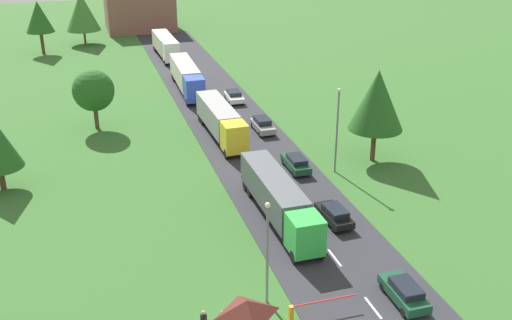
# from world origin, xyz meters

# --- Properties ---
(road) EXTENTS (10.00, 140.00, 0.06)m
(road) POSITION_xyz_m (0.00, 24.50, 0.03)
(road) COLOR #2B2B30
(road) RESTS_ON ground
(lane_marking_centre) EXTENTS (0.16, 121.71, 0.01)m
(lane_marking_centre) POSITION_xyz_m (0.00, 20.69, 0.07)
(lane_marking_centre) COLOR white
(lane_marking_centre) RESTS_ON road
(truck_lead) EXTENTS (2.61, 14.26, 3.43)m
(truck_lead) POSITION_xyz_m (-2.16, 16.95, 2.07)
(truck_lead) COLOR green
(truck_lead) RESTS_ON road
(truck_second) EXTENTS (2.78, 13.33, 3.52)m
(truck_second) POSITION_xyz_m (-2.23, 36.77, 2.11)
(truck_second) COLOR yellow
(truck_second) RESTS_ON road
(truck_third) EXTENTS (2.82, 14.61, 3.61)m
(truck_third) POSITION_xyz_m (-2.54, 55.21, 2.16)
(truck_third) COLOR blue
(truck_third) RESTS_ON road
(truck_fourth) EXTENTS (2.72, 12.20, 3.55)m
(truck_fourth) POSITION_xyz_m (-2.31, 74.80, 2.11)
(truck_fourth) COLOR white
(truck_fourth) RESTS_ON road
(car_lead) EXTENTS (1.78, 4.34, 1.49)m
(car_lead) POSITION_xyz_m (2.25, 3.79, 0.84)
(car_lead) COLOR #19472D
(car_lead) RESTS_ON road
(car_second) EXTENTS (1.93, 4.41, 1.43)m
(car_second) POSITION_xyz_m (2.13, 15.16, 0.81)
(car_second) COLOR black
(car_second) RESTS_ON road
(car_third) EXTENTS (1.78, 4.50, 1.48)m
(car_third) POSITION_xyz_m (2.72, 25.95, 0.84)
(car_third) COLOR #19472D
(car_third) RESTS_ON road
(car_fourth) EXTENTS (1.84, 4.42, 1.57)m
(car_fourth) POSITION_xyz_m (2.75, 37.10, 0.87)
(car_fourth) COLOR gray
(car_fourth) RESTS_ON road
(car_fifth) EXTENTS (2.03, 4.14, 1.41)m
(car_fifth) POSITION_xyz_m (2.44, 48.60, 0.81)
(car_fifth) COLOR white
(car_fifth) RESTS_ON road
(barrier_gate) EXTENTS (4.64, 0.28, 1.05)m
(barrier_gate) POSITION_xyz_m (-4.80, 4.27, 0.69)
(barrier_gate) COLOR orange
(barrier_gate) RESTS_ON ground
(lamppost_lead) EXTENTS (0.36, 0.36, 7.54)m
(lamppost_lead) POSITION_xyz_m (-6.52, 6.49, 4.24)
(lamppost_lead) COLOR slate
(lamppost_lead) RESTS_ON ground
(lamppost_second) EXTENTS (0.36, 0.36, 8.55)m
(lamppost_second) POSITION_xyz_m (6.30, 24.58, 4.76)
(lamppost_second) COLOR slate
(lamppost_second) RESTS_ON ground
(tree_oak) EXTENTS (4.67, 4.67, 8.80)m
(tree_oak) POSITION_xyz_m (-21.90, 83.55, 6.19)
(tree_oak) COLOR #513823
(tree_oak) RESTS_ON ground
(tree_maple) EXTENTS (5.50, 5.50, 9.50)m
(tree_maple) POSITION_xyz_m (11.13, 26.10, 6.45)
(tree_maple) COLOR #513823
(tree_maple) RESTS_ON ground
(tree_pine) EXTENTS (4.77, 4.77, 6.95)m
(tree_pine) POSITION_xyz_m (-15.37, 43.89, 4.54)
(tree_pine) COLOR #513823
(tree_pine) RESTS_ON ground
(tree_elm) EXTENTS (6.03, 6.03, 9.14)m
(tree_elm) POSITION_xyz_m (-14.74, 88.79, 5.82)
(tree_elm) COLOR #513823
(tree_elm) RESTS_ON ground
(distant_building) EXTENTS (13.01, 11.34, 8.26)m
(distant_building) POSITION_xyz_m (-3.51, 98.95, 4.13)
(distant_building) COLOR brown
(distant_building) RESTS_ON ground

